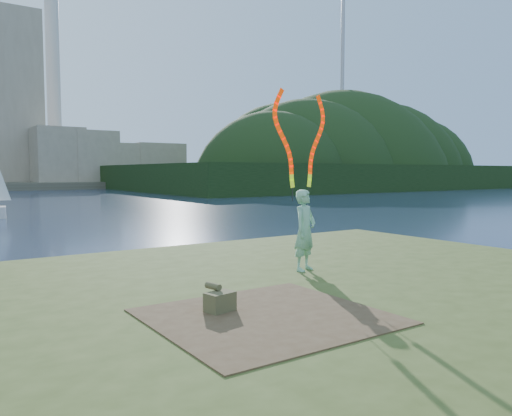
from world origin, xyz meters
TOP-DOWN VIEW (x-y plane):
  - ground at (0.00, 0.00)m, footprint 320.00×320.00m
  - grassy_knoll at (0.00, -2.30)m, footprint 20.00×18.00m
  - dirt_patch at (-2.20, -3.20)m, footprint 3.20×3.00m
  - wooded_hill at (59.57, 59.96)m, footprint 78.00×50.00m
  - woman_with_ribbons at (0.45, -0.82)m, footprint 1.97×0.80m
  - canvas_bag at (-2.64, -2.59)m, footprint 0.48×0.54m

SIDE VIEW (x-z plane):
  - ground at x=0.00m, z-range 0.00..0.00m
  - wooded_hill at x=59.57m, z-range -31.34..31.66m
  - grassy_knoll at x=0.00m, z-range -0.06..0.74m
  - dirt_patch at x=-2.20m, z-range 0.80..0.82m
  - canvas_bag at x=-2.64m, z-range 0.76..1.17m
  - woman_with_ribbons at x=0.45m, z-range 0.15..4.25m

